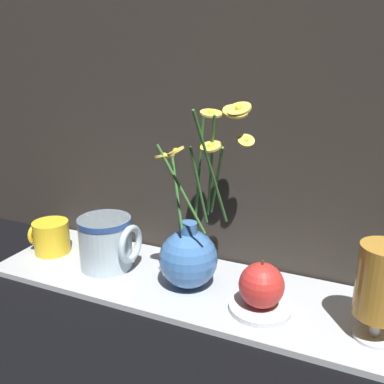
% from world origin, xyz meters
% --- Properties ---
extents(ground_plane, '(6.00, 6.00, 0.00)m').
position_xyz_m(ground_plane, '(0.00, 0.00, 0.00)').
color(ground_plane, black).
extents(shelf, '(0.86, 0.25, 0.01)m').
position_xyz_m(shelf, '(0.00, 0.00, 0.01)').
color(shelf, '#B2B7BC').
rests_on(shelf, ground_plane).
extents(backdrop_wall, '(1.36, 0.02, 1.10)m').
position_xyz_m(backdrop_wall, '(0.00, 0.14, 0.55)').
color(backdrop_wall, '#2D2823').
rests_on(backdrop_wall, ground_plane).
extents(vase_with_flowers, '(0.18, 0.18, 0.37)m').
position_xyz_m(vase_with_flowers, '(-0.00, -0.01, 0.08)').
color(vase_with_flowers, '#3F72B7').
rests_on(vase_with_flowers, shelf).
extents(yellow_mug, '(0.09, 0.08, 0.07)m').
position_xyz_m(yellow_mug, '(-0.36, 0.00, 0.05)').
color(yellow_mug, yellow).
rests_on(yellow_mug, shelf).
extents(ceramic_pitcher, '(0.14, 0.11, 0.12)m').
position_xyz_m(ceramic_pitcher, '(-0.20, -0.01, 0.07)').
color(ceramic_pitcher, silver).
rests_on(ceramic_pitcher, shelf).
extents(tea_glass, '(0.08, 0.08, 0.16)m').
position_xyz_m(tea_glass, '(0.34, -0.03, 0.11)').
color(tea_glass, silver).
rests_on(tea_glass, shelf).
extents(saucer_plate, '(0.11, 0.11, 0.01)m').
position_xyz_m(saucer_plate, '(0.15, -0.03, 0.02)').
color(saucer_plate, silver).
rests_on(saucer_plate, shelf).
extents(orange_fruit, '(0.08, 0.08, 0.09)m').
position_xyz_m(orange_fruit, '(0.15, -0.03, 0.06)').
color(orange_fruit, red).
rests_on(orange_fruit, saucer_plate).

